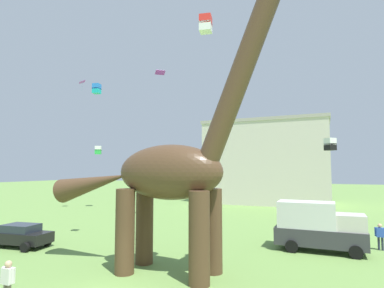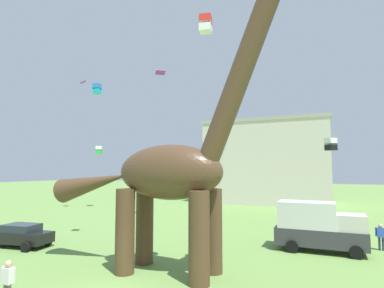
{
  "view_description": "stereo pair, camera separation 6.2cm",
  "coord_description": "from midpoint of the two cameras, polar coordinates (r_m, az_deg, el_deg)",
  "views": [
    {
      "loc": [
        8.45,
        -10.7,
        5.33
      ],
      "look_at": [
        1.84,
        4.9,
        6.73
      ],
      "focal_mm": 29.23,
      "sensor_mm": 36.0,
      "label": 1
    },
    {
      "loc": [
        8.51,
        -10.68,
        5.33
      ],
      "look_at": [
        1.84,
        4.9,
        6.73
      ],
      "focal_mm": 29.23,
      "sensor_mm": 36.0,
      "label": 2
    }
  ],
  "objects": [
    {
      "name": "kite_far_left",
      "position": [
        46.12,
        -16.59,
        -1.08
      ],
      "size": [
        1.11,
        1.11,
        1.16
      ],
      "color": "white"
    },
    {
      "name": "background_building_block",
      "position": [
        52.8,
        13.79,
        -3.22
      ],
      "size": [
        19.22,
        11.3,
        13.19
      ],
      "color": "beige",
      "rests_on": "ground_plane"
    },
    {
      "name": "kite_near_high",
      "position": [
        44.23,
        -19.24,
        10.61
      ],
      "size": [
        1.29,
        1.29,
        1.43
      ],
      "color": "purple"
    },
    {
      "name": "kite_trailing",
      "position": [
        22.66,
        -5.71,
        12.86
      ],
      "size": [
        0.83,
        0.81,
        0.21
      ],
      "color": "purple"
    },
    {
      "name": "person_strolling_adult",
      "position": [
        15.21,
        -30.48,
        -20.38
      ],
      "size": [
        0.66,
        0.29,
        1.76
      ],
      "rotation": [
        0.0,
        0.0,
        0.46
      ],
      "color": "#6B6056",
      "rests_on": "ground_plane"
    },
    {
      "name": "parked_box_truck",
      "position": [
        22.85,
        22.08,
        -13.67
      ],
      "size": [
        5.64,
        2.37,
        3.2
      ],
      "rotation": [
        0.0,
        0.0,
        -0.02
      ],
      "color": "#38383D",
      "rests_on": "ground_plane"
    },
    {
      "name": "kite_mid_center",
      "position": [
        17.16,
        2.6,
        21.04
      ],
      "size": [
        0.7,
        0.7,
        0.86
      ],
      "color": "red"
    },
    {
      "name": "kite_drifting",
      "position": [
        32.48,
        24.05,
        -0.04
      ],
      "size": [
        1.16,
        1.16,
        1.17
      ],
      "color": "white"
    },
    {
      "name": "person_vendor_side",
      "position": [
        25.02,
        31.27,
        -13.9
      ],
      "size": [
        0.65,
        0.29,
        1.74
      ],
      "rotation": [
        0.0,
        0.0,
        0.53
      ],
      "color": "#2D3347",
      "rests_on": "ground_plane"
    },
    {
      "name": "kite_mid_right",
      "position": [
        38.85,
        -9.11,
        -5.95
      ],
      "size": [
        2.44,
        2.25,
        0.69
      ],
      "color": "green"
    },
    {
      "name": "dinosaur_sculpture",
      "position": [
        16.69,
        -4.26,
        -5.13
      ],
      "size": [
        13.79,
        2.92,
        14.41
      ],
      "rotation": [
        0.0,
        0.0,
        -0.07
      ],
      "color": "#513823",
      "rests_on": "ground_plane"
    },
    {
      "name": "parked_sedan_left",
      "position": [
        25.56,
        -28.67,
        -14.36
      ],
      "size": [
        4.39,
        2.3,
        1.55
      ],
      "rotation": [
        0.0,
        0.0,
        0.13
      ],
      "color": "black",
      "rests_on": "ground_plane"
    },
    {
      "name": "kite_far_right",
      "position": [
        25.63,
        -16.86,
        9.62
      ],
      "size": [
        0.63,
        0.63,
        0.75
      ],
      "color": "#287AE5"
    }
  ]
}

